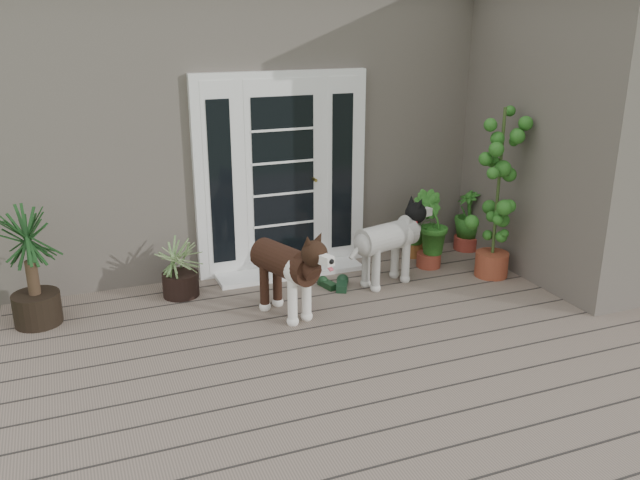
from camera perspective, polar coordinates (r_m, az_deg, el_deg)
name	(u,v)px	position (r m, az deg, el deg)	size (l,w,h in m)	color
deck	(390,358)	(5.73, 6.01, -10.03)	(6.20, 4.60, 0.12)	#6B5B4C
house_main	(247,114)	(9.08, -6.27, 10.67)	(7.40, 4.00, 3.10)	#665E54
house_wing	(589,139)	(7.75, 22.06, 8.05)	(1.60, 2.40, 3.10)	#665E54
door_unit	(282,174)	(7.16, -3.27, 5.70)	(1.90, 0.14, 2.15)	white
door_step	(290,271)	(7.29, -2.62, -2.70)	(1.60, 0.40, 0.05)	white
brindle_dog	(285,276)	(6.17, -3.02, -3.13)	(0.40, 0.94, 0.78)	#3B2015
white_dog	(387,250)	(6.92, 5.75, -0.84)	(0.39, 0.91, 0.76)	silver
spider_plant	(179,266)	(6.76, -11.98, -2.16)	(0.60, 0.60, 0.65)	#8FB16D
yucca	(31,264)	(6.46, -23.58, -1.92)	(0.80, 0.80, 1.16)	black
herb_a	(415,235)	(7.82, 8.14, 0.44)	(0.41, 0.41, 0.52)	#285B1A
herb_b	(430,239)	(7.48, 9.40, 0.06)	(0.43, 0.43, 0.64)	#164C15
herb_c	(468,225)	(8.14, 12.55, 1.29)	(0.40, 0.40, 0.62)	#164F18
sapling	(498,192)	(7.19, 15.02, 4.02)	(0.55, 0.55, 1.88)	#1C5016
clog_left	(328,284)	(6.91, 0.65, -3.77)	(0.13, 0.27, 0.08)	black
clog_right	(342,284)	(6.89, 1.90, -3.80)	(0.15, 0.32, 0.10)	black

